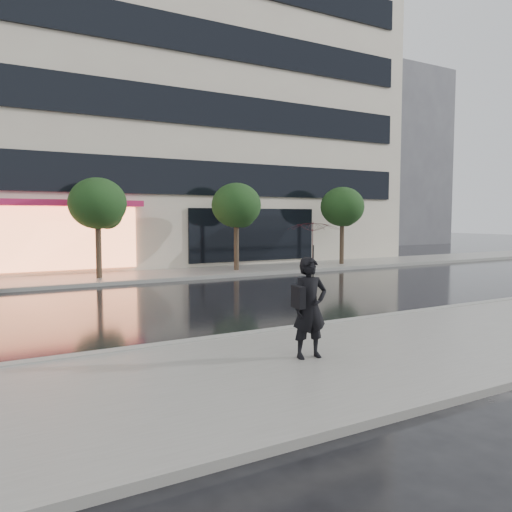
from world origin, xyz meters
TOP-DOWN VIEW (x-y plane):
  - ground at (0.00, 0.00)m, footprint 120.00×120.00m
  - sidewalk_near at (0.00, -3.25)m, footprint 60.00×4.50m
  - sidewalk_far at (0.00, 10.25)m, footprint 60.00×3.50m
  - curb_near at (0.00, -1.00)m, footprint 60.00×0.25m
  - curb_far at (0.00, 8.50)m, footprint 60.00×0.25m
  - office_building at (-0.00, 17.97)m, footprint 30.00×12.76m
  - bg_building_right at (26.00, 28.00)m, footprint 12.00×12.00m
  - tree_mid_west at (-2.94, 10.03)m, footprint 2.20×2.20m
  - tree_mid_east at (3.06, 10.03)m, footprint 2.20×2.20m
  - tree_far_east at (9.06, 10.03)m, footprint 2.20×2.20m
  - pedestrian_with_umbrella at (-2.35, -3.05)m, footprint 0.94×0.95m

SIDE VIEW (x-z plane):
  - ground at x=0.00m, z-range 0.00..0.00m
  - sidewalk_near at x=0.00m, z-range 0.00..0.12m
  - sidewalk_far at x=0.00m, z-range 0.00..0.12m
  - curb_near at x=0.00m, z-range 0.00..0.14m
  - curb_far at x=0.00m, z-range 0.00..0.14m
  - pedestrian_with_umbrella at x=-2.35m, z-range 0.42..2.71m
  - tree_mid_west at x=-2.94m, z-range 0.93..4.92m
  - tree_mid_east at x=3.06m, z-range 0.93..4.92m
  - tree_far_east at x=9.06m, z-range 0.93..4.92m
  - bg_building_right at x=26.00m, z-range 0.00..16.00m
  - office_building at x=0.00m, z-range 0.00..18.00m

